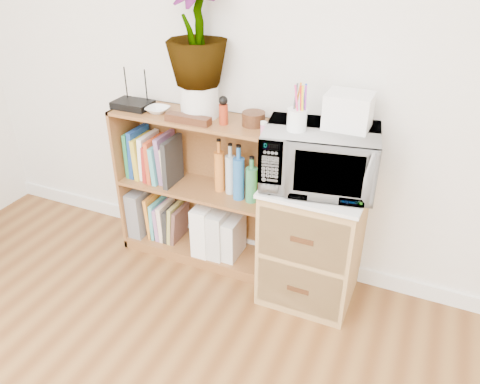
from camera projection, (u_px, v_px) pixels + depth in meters
The scene contains 21 objects.
skirting_board at pixel (258, 248), 3.05m from camera, with size 4.00×0.02×0.10m, color white.
bookshelf at pixel (198, 190), 2.85m from camera, with size 1.00×0.30×0.95m, color brown.
wicker_unit at pixel (312, 243), 2.59m from camera, with size 0.50×0.45×0.70m, color #9E7542.
microwave at pixel (320, 158), 2.32m from camera, with size 0.55×0.38×0.31m, color silver.
pen_cup at pixel (297, 120), 2.21m from camera, with size 0.09×0.09×0.10m, color white.
small_appliance at pixel (348, 111), 2.22m from camera, with size 0.21×0.18×0.17m, color white.
router at pixel (133, 104), 2.73m from camera, with size 0.22×0.15×0.04m, color black.
white_bowl at pixel (158, 110), 2.66m from camera, with size 0.13×0.13×0.03m, color white.
plant_pot at pixel (199, 100), 2.58m from camera, with size 0.21×0.21×0.18m, color white.
potted_plant at pixel (196, 28), 2.39m from camera, with size 0.33×0.33×0.58m, color #306A2A.
trinket_box at pixel (188, 119), 2.52m from camera, with size 0.26×0.06×0.04m, color #321B0D.
kokeshi_doll at pixel (223, 114), 2.48m from camera, with size 0.05×0.05×0.11m, color maroon.
wooden_bowl at pixel (254, 119), 2.48m from camera, with size 0.12×0.12×0.07m, color #321C0D.
paint_jars at pixel (270, 130), 2.36m from camera, with size 0.12×0.04×0.06m, color #CB717F.
file_box at pixel (143, 210), 3.12m from camera, with size 0.09×0.25×0.32m, color slate.
magazine_holder_left at pixel (207, 226), 2.94m from camera, with size 0.10×0.26×0.33m, color white.
magazine_holder_mid at pixel (221, 231), 2.91m from camera, with size 0.10×0.25×0.31m, color silver.
magazine_holder_right at pixel (233, 237), 2.89m from camera, with size 0.08×0.21×0.27m, color silver.
cookbooks at pixel (154, 157), 2.87m from camera, with size 0.33×0.20×0.31m.
liquor_bottles at pixel (242, 173), 2.66m from camera, with size 0.36×0.07×0.32m.
lower_books at pixel (167, 220), 3.07m from camera, with size 0.24×0.19×0.29m.
Camera 1 is at (0.89, -0.07, 1.88)m, focal length 35.00 mm.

